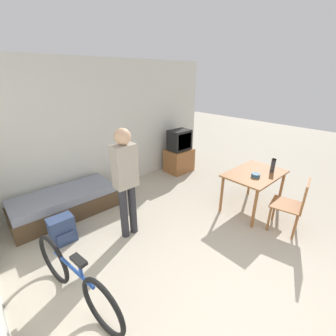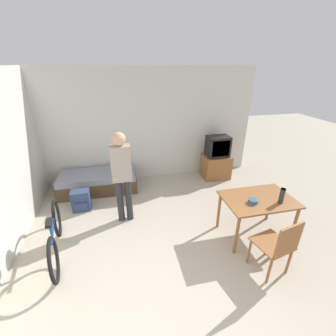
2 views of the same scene
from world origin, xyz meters
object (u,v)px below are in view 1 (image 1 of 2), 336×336
at_px(person_standing, 126,177).
at_px(mate_bowl, 256,175).
at_px(dining_table, 254,178).
at_px(bicycle, 75,280).
at_px(backpack, 62,230).
at_px(tv, 179,153).
at_px(thermos_flask, 273,165).
at_px(wooden_chair, 295,203).
at_px(daybed, 65,203).

height_order(person_standing, mate_bowl, person_standing).
height_order(dining_table, bicycle, dining_table).
bearing_deg(backpack, bicycle, -101.09).
distance_m(tv, dining_table, 2.23).
distance_m(bicycle, thermos_flask, 3.55).
distance_m(tv, person_standing, 2.77).
xyz_separation_m(person_standing, thermos_flask, (2.39, -1.10, -0.13)).
distance_m(wooden_chair, thermos_flask, 0.81).
height_order(bicycle, backpack, bicycle).
height_order(dining_table, mate_bowl, mate_bowl).
relative_size(tv, wooden_chair, 1.19).
distance_m(wooden_chair, mate_bowl, 0.73).
relative_size(dining_table, wooden_chair, 1.23).
distance_m(tv, mate_bowl, 2.36).
height_order(tv, wooden_chair, tv).
distance_m(dining_table, person_standing, 2.35).
relative_size(person_standing, thermos_flask, 6.81).
xyz_separation_m(tv, backpack, (-3.26, -0.78, -0.28)).
bearing_deg(bicycle, daybed, 74.47).
height_order(daybed, tv, tv).
distance_m(dining_table, thermos_flask, 0.39).
bearing_deg(dining_table, thermos_flask, -36.03).
bearing_deg(tv, mate_bowl, -100.49).
xyz_separation_m(daybed, thermos_flask, (2.95, -2.35, 0.66)).
distance_m(tv, backpack, 3.36).
bearing_deg(person_standing, thermos_flask, -24.79).
bearing_deg(daybed, tv, 0.91).
bearing_deg(daybed, dining_table, -38.76).
xyz_separation_m(wooden_chair, thermos_flask, (0.41, 0.59, 0.36)).
height_order(dining_table, wooden_chair, wooden_chair).
distance_m(daybed, wooden_chair, 3.90).
bearing_deg(mate_bowl, person_standing, 152.86).
height_order(wooden_chair, bicycle, wooden_chair).
xyz_separation_m(bicycle, mate_bowl, (3.05, -0.38, 0.44)).
distance_m(daybed, dining_table, 3.48).
relative_size(daybed, person_standing, 1.01).
distance_m(wooden_chair, bicycle, 3.25).
bearing_deg(daybed, person_standing, -65.68).
bearing_deg(daybed, thermos_flask, -38.53).
height_order(tv, mate_bowl, tv).
xyz_separation_m(wooden_chair, bicycle, (-3.06, 1.07, -0.19)).
relative_size(wooden_chair, person_standing, 0.54).
bearing_deg(person_standing, backpack, 149.01).
bearing_deg(mate_bowl, tv, 79.51).
bearing_deg(dining_table, wooden_chair, -101.52).
relative_size(bicycle, thermos_flask, 6.29).
bearing_deg(thermos_flask, person_standing, 155.21).
relative_size(wooden_chair, bicycle, 0.58).
bearing_deg(bicycle, wooden_chair, -19.30).
bearing_deg(bicycle, thermos_flask, -7.83).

